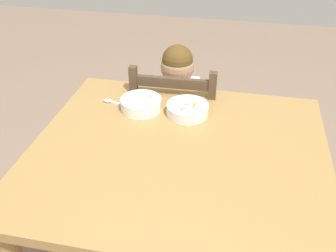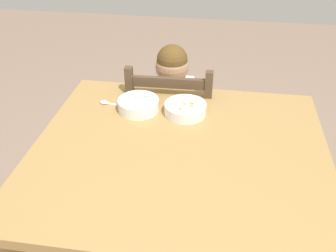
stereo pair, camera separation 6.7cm
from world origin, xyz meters
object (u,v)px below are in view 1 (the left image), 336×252
(dining_table, at_px, (178,171))
(dining_chair, at_px, (176,134))
(bowl_of_peas, at_px, (141,104))
(bowl_of_carrots, at_px, (188,109))
(child_figure, at_px, (176,106))
(spoon, at_px, (112,102))

(dining_table, xyz_separation_m, dining_chair, (-0.11, 0.56, -0.22))
(bowl_of_peas, xyz_separation_m, bowl_of_carrots, (0.21, -0.00, -0.00))
(bowl_of_peas, height_order, bowl_of_carrots, bowl_of_peas)
(child_figure, distance_m, bowl_of_peas, 0.35)
(bowl_of_carrots, xyz_separation_m, spoon, (-0.36, 0.03, -0.02))
(dining_table, bearing_deg, spoon, 141.51)
(bowl_of_carrots, bearing_deg, spoon, 175.25)
(bowl_of_carrots, bearing_deg, dining_table, -88.50)
(child_figure, bearing_deg, spoon, -134.43)
(dining_chair, height_order, bowl_of_peas, dining_chair)
(child_figure, distance_m, bowl_of_carrots, 0.35)
(bowl_of_peas, distance_m, bowl_of_carrots, 0.21)
(child_figure, distance_m, spoon, 0.39)
(bowl_of_peas, xyz_separation_m, spoon, (-0.15, 0.03, -0.02))
(dining_table, distance_m, child_figure, 0.57)
(child_figure, bearing_deg, bowl_of_peas, -109.89)
(dining_table, xyz_separation_m, bowl_of_peas, (-0.22, 0.26, 0.14))
(child_figure, xyz_separation_m, bowl_of_carrots, (0.11, -0.29, 0.16))
(bowl_of_peas, distance_m, spoon, 0.16)
(dining_table, relative_size, bowl_of_peas, 6.25)
(bowl_of_peas, bearing_deg, child_figure, 70.11)
(dining_table, bearing_deg, bowl_of_carrots, 91.50)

